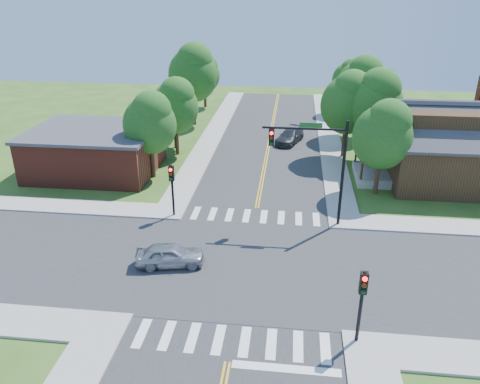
# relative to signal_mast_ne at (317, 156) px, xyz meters

# --- Properties ---
(ground) EXTENTS (100.00, 100.00, 0.00)m
(ground) POSITION_rel_signal_mast_ne_xyz_m (-3.91, -5.59, -4.85)
(ground) COLOR #2F531A
(ground) RESTS_ON ground
(road_ns) EXTENTS (10.00, 90.00, 0.04)m
(road_ns) POSITION_rel_signal_mast_ne_xyz_m (-3.91, -5.59, -4.83)
(road_ns) COLOR #2D2D30
(road_ns) RESTS_ON ground
(road_ew) EXTENTS (90.00, 10.00, 0.04)m
(road_ew) POSITION_rel_signal_mast_ne_xyz_m (-3.91, -5.59, -4.83)
(road_ew) COLOR #2D2D30
(road_ew) RESTS_ON ground
(intersection_patch) EXTENTS (10.20, 10.20, 0.06)m
(intersection_patch) POSITION_rel_signal_mast_ne_xyz_m (-3.91, -5.59, -4.85)
(intersection_patch) COLOR #2D2D30
(intersection_patch) RESTS_ON ground
(sidewalk_ne) EXTENTS (40.00, 40.00, 0.14)m
(sidewalk_ne) POSITION_rel_signal_mast_ne_xyz_m (11.90, 10.23, -4.78)
(sidewalk_ne) COLOR #9E9B93
(sidewalk_ne) RESTS_ON ground
(sidewalk_nw) EXTENTS (40.00, 40.00, 0.14)m
(sidewalk_nw) POSITION_rel_signal_mast_ne_xyz_m (-19.73, 10.23, -4.78)
(sidewalk_nw) COLOR #9E9B93
(sidewalk_nw) RESTS_ON ground
(crosswalk_north) EXTENTS (8.85, 2.00, 0.01)m
(crosswalk_north) POSITION_rel_signal_mast_ne_xyz_m (-3.91, 0.61, -4.80)
(crosswalk_north) COLOR white
(crosswalk_north) RESTS_ON ground
(crosswalk_south) EXTENTS (8.85, 2.00, 0.01)m
(crosswalk_south) POSITION_rel_signal_mast_ne_xyz_m (-3.91, -11.79, -4.80)
(crosswalk_south) COLOR white
(crosswalk_south) RESTS_ON ground
(centerline) EXTENTS (0.30, 90.00, 0.01)m
(centerline) POSITION_rel_signal_mast_ne_xyz_m (-3.91, -5.59, -4.80)
(centerline) COLOR yellow
(centerline) RESTS_ON ground
(stop_bar) EXTENTS (4.60, 0.45, 0.09)m
(stop_bar) POSITION_rel_signal_mast_ne_xyz_m (-1.41, -13.19, -4.85)
(stop_bar) COLOR white
(stop_bar) RESTS_ON ground
(signal_mast_ne) EXTENTS (5.30, 0.42, 7.20)m
(signal_mast_ne) POSITION_rel_signal_mast_ne_xyz_m (0.00, 0.00, 0.00)
(signal_mast_ne) COLOR black
(signal_mast_ne) RESTS_ON ground
(signal_pole_se) EXTENTS (0.34, 0.42, 3.80)m
(signal_pole_se) POSITION_rel_signal_mast_ne_xyz_m (1.69, -11.21, -2.19)
(signal_pole_se) COLOR black
(signal_pole_se) RESTS_ON ground
(signal_pole_nw) EXTENTS (0.34, 0.42, 3.80)m
(signal_pole_nw) POSITION_rel_signal_mast_ne_xyz_m (-9.51, -0.01, -2.19)
(signal_pole_nw) COLOR black
(signal_pole_nw) RESTS_ON ground
(house_ne) EXTENTS (13.05, 8.80, 7.11)m
(house_ne) POSITION_rel_signal_mast_ne_xyz_m (11.19, 8.65, -1.52)
(house_ne) COLOR #322311
(house_ne) RESTS_ON ground
(building_nw) EXTENTS (10.40, 8.40, 3.73)m
(building_nw) POSITION_rel_signal_mast_ne_xyz_m (-18.11, 7.61, -2.97)
(building_nw) COLOR maroon
(building_nw) RESTS_ON ground
(tree_e_a) EXTENTS (4.35, 4.14, 7.40)m
(tree_e_a) POSITION_rel_signal_mast_ne_xyz_m (4.99, 5.51, -0.00)
(tree_e_a) COLOR #382314
(tree_e_a) RESTS_ON ground
(tree_e_b) EXTENTS (4.94, 4.70, 8.40)m
(tree_e_b) POSITION_rel_signal_mast_ne_xyz_m (5.33, 12.74, 0.66)
(tree_e_b) COLOR #382314
(tree_e_b) RESTS_ON ground
(tree_e_c) EXTENTS (4.96, 4.71, 8.43)m
(tree_e_c) POSITION_rel_signal_mast_ne_xyz_m (5.06, 20.07, 0.68)
(tree_e_c) COLOR #382314
(tree_e_c) RESTS_ON ground
(tree_e_d) EXTENTS (3.95, 3.75, 6.72)m
(tree_e_d) POSITION_rel_signal_mast_ne_xyz_m (4.84, 29.35, -0.45)
(tree_e_d) COLOR #382314
(tree_e_d) RESTS_ON ground
(tree_w_a) EXTENTS (4.28, 4.06, 7.27)m
(tree_w_a) POSITION_rel_signal_mast_ne_xyz_m (-12.88, 6.86, -0.09)
(tree_w_a) COLOR #382314
(tree_w_a) RESTS_ON ground
(tree_w_b) EXTENTS (4.08, 3.88, 6.93)m
(tree_w_b) POSITION_rel_signal_mast_ne_xyz_m (-12.83, 14.47, -0.31)
(tree_w_b) COLOR #382314
(tree_w_b) RESTS_ON ground
(tree_w_c) EXTENTS (5.36, 5.09, 9.11)m
(tree_w_c) POSITION_rel_signal_mast_ne_xyz_m (-12.67, 22.70, 1.12)
(tree_w_c) COLOR #382314
(tree_w_c) RESTS_ON ground
(tree_w_d) EXTENTS (3.91, 3.72, 6.65)m
(tree_w_d) POSITION_rel_signal_mast_ne_xyz_m (-12.96, 30.87, -0.50)
(tree_w_d) COLOR #382314
(tree_w_d) RESTS_ON ground
(tree_house) EXTENTS (4.74, 4.51, 8.07)m
(tree_house) POSITION_rel_signal_mast_ne_xyz_m (3.18, 13.49, 0.43)
(tree_house) COLOR #382314
(tree_house) RESTS_ON ground
(tree_bldg) EXTENTS (4.28, 4.07, 7.28)m
(tree_bldg) POSITION_rel_signal_mast_ne_xyz_m (-12.24, 12.60, -0.09)
(tree_bldg) COLOR #382314
(tree_bldg) RESTS_ON ground
(car_silver) EXTENTS (2.99, 4.46, 1.32)m
(car_silver) POSITION_rel_signal_mast_ne_xyz_m (-8.22, -6.03, -4.19)
(car_silver) COLOR #B2B4BA
(car_silver) RESTS_ON ground
(car_dgrey) EXTENTS (4.71, 5.71, 1.32)m
(car_dgrey) POSITION_rel_signal_mast_ne_xyz_m (-1.87, 17.21, -4.19)
(car_dgrey) COLOR #323638
(car_dgrey) RESTS_ON ground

